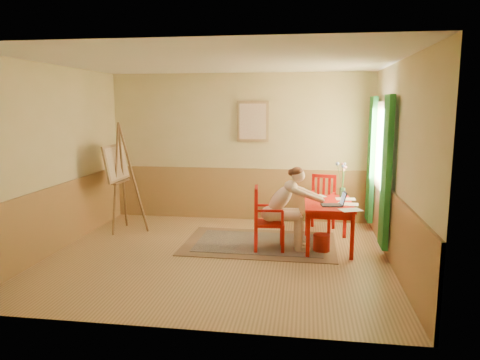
% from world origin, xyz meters
% --- Properties ---
extents(room, '(5.04, 4.54, 2.84)m').
position_xyz_m(room, '(0.00, 0.00, 1.40)').
color(room, tan).
rests_on(room, ground).
extents(wainscot, '(5.00, 4.50, 1.00)m').
position_xyz_m(wainscot, '(0.00, 0.80, 0.50)').
color(wainscot, '#A37A46').
rests_on(wainscot, room).
extents(window, '(0.12, 2.01, 2.20)m').
position_xyz_m(window, '(2.42, 1.10, 1.35)').
color(window, white).
rests_on(window, room).
extents(wall_portrait, '(0.60, 0.05, 0.76)m').
position_xyz_m(wall_portrait, '(0.25, 2.20, 1.90)').
color(wall_portrait, '#A48254').
rests_on(wall_portrait, room).
extents(rug, '(2.41, 1.62, 0.02)m').
position_xyz_m(rug, '(0.55, 0.66, 0.01)').
color(rug, '#8C7251').
rests_on(rug, room).
extents(table, '(0.74, 1.21, 0.72)m').
position_xyz_m(table, '(1.62, 0.64, 0.63)').
color(table, red).
rests_on(table, room).
extents(chair_left, '(0.49, 0.47, 0.98)m').
position_xyz_m(chair_left, '(0.68, 0.38, 0.49)').
color(chair_left, red).
rests_on(chair_left, room).
extents(chair_back, '(0.53, 0.54, 0.98)m').
position_xyz_m(chair_back, '(1.55, 1.65, 0.49)').
color(chair_back, red).
rests_on(chair_back, room).
extents(figure, '(0.97, 0.45, 1.29)m').
position_xyz_m(figure, '(0.98, 0.41, 0.71)').
color(figure, beige).
rests_on(figure, room).
extents(laptop, '(0.38, 0.26, 0.22)m').
position_xyz_m(laptop, '(1.71, 0.41, 0.76)').
color(laptop, '#1E2338').
rests_on(laptop, table).
extents(papers, '(0.84, 1.25, 0.00)m').
position_xyz_m(papers, '(1.79, 0.66, 0.72)').
color(papers, white).
rests_on(papers, table).
extents(vase, '(0.21, 0.30, 0.58)m').
position_xyz_m(vase, '(1.85, 1.10, 0.98)').
color(vase, '#3F724C').
rests_on(vase, table).
extents(wastebasket, '(0.28, 0.28, 0.27)m').
position_xyz_m(wastebasket, '(1.52, 0.41, 0.14)').
color(wastebasket, '#A22015').
rests_on(wastebasket, room).
extents(easel, '(0.63, 0.85, 1.92)m').
position_xyz_m(easel, '(-1.98, 1.10, 1.13)').
color(easel, brown).
rests_on(easel, room).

